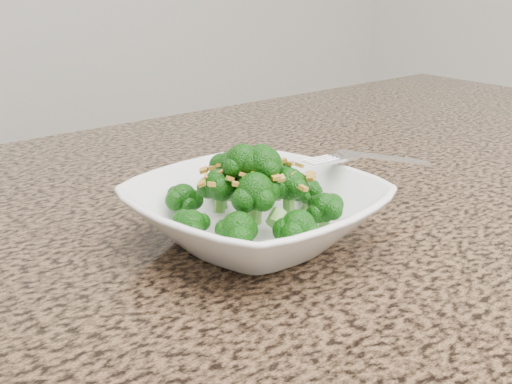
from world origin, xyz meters
TOP-DOWN VIEW (x-y plane):
  - granite_counter at (0.00, 0.30)m, footprint 1.64×1.04m
  - bowl at (-0.13, 0.31)m, footprint 0.25×0.25m
  - broccoli_pile at (-0.13, 0.31)m, footprint 0.20×0.20m
  - garlic_topping at (-0.13, 0.31)m, footprint 0.12×0.12m
  - fork at (-0.00, 0.30)m, footprint 0.18×0.09m

SIDE VIEW (x-z plane):
  - granite_counter at x=0.00m, z-range 0.87..0.90m
  - bowl at x=-0.13m, z-range 0.90..0.96m
  - fork at x=0.00m, z-range 0.96..0.97m
  - broccoli_pile at x=-0.13m, z-range 0.96..1.02m
  - garlic_topping at x=-0.13m, z-range 1.02..1.02m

